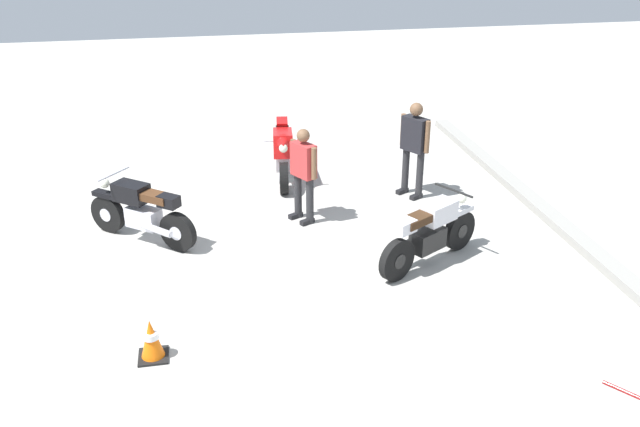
{
  "coord_description": "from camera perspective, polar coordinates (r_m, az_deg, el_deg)",
  "views": [
    {
      "loc": [
        8.01,
        -1.27,
        5.05
      ],
      "look_at": [
        -1.01,
        0.45,
        0.75
      ],
      "focal_mm": 37.92,
      "sensor_mm": 36.0,
      "label": 1
    }
  ],
  "objects": [
    {
      "name": "ground_plane",
      "position": [
        9.55,
        -1.5,
        -6.82
      ],
      "size": [
        40.0,
        40.0,
        0.0
      ],
      "primitive_type": "plane",
      "color": "#ADAAA3"
    },
    {
      "name": "curb_edge",
      "position": [
        11.1,
        22.66,
        -3.62
      ],
      "size": [
        14.0,
        0.3,
        0.15
      ],
      "primitive_type": "cube",
      "color": "gray",
      "rests_on": "ground"
    },
    {
      "name": "motorcycle_silver_cruiser",
      "position": [
        10.2,
        9.23,
        -1.61
      ],
      "size": [
        1.18,
        1.85,
        1.09
      ],
      "rotation": [
        0.0,
        0.0,
        2.11
      ],
      "color": "black",
      "rests_on": "ground"
    },
    {
      "name": "motorcycle_black_cruiser",
      "position": [
        11.11,
        -14.87,
        0.16
      ],
      "size": [
        1.39,
        1.71,
        1.09
      ],
      "rotation": [
        0.0,
        0.0,
        4.04
      ],
      "color": "black",
      "rests_on": "ground"
    },
    {
      "name": "motorcycle_red_sportbike",
      "position": [
        13.15,
        -3.14,
        5.27
      ],
      "size": [
        1.96,
        0.7,
        1.14
      ],
      "rotation": [
        0.0,
        0.0,
        6.16
      ],
      "color": "black",
      "rests_on": "ground"
    },
    {
      "name": "person_in_red_shirt",
      "position": [
        11.31,
        -1.4,
        3.71
      ],
      "size": [
        0.6,
        0.48,
        1.63
      ],
      "rotation": [
        0.0,
        0.0,
        5.22
      ],
      "color": "#262628",
      "rests_on": "ground"
    },
    {
      "name": "person_in_black_shirt",
      "position": [
        12.4,
        7.96,
        5.91
      ],
      "size": [
        0.63,
        0.5,
        1.77
      ],
      "rotation": [
        0.0,
        0.0,
        5.24
      ],
      "color": "#262628",
      "rests_on": "ground"
    },
    {
      "name": "traffic_cone",
      "position": [
        8.45,
        -14.04,
        -10.27
      ],
      "size": [
        0.36,
        0.36,
        0.53
      ],
      "color": "black",
      "rests_on": "ground"
    }
  ]
}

